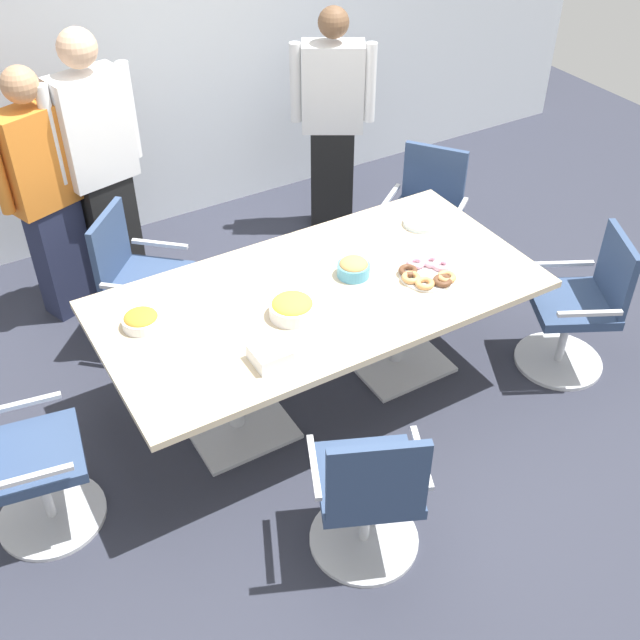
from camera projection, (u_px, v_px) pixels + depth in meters
The scene contains 17 objects.
ground_plane at pixel (320, 392), 4.69m from camera, with size 10.00×10.00×0.01m, color #2D303D.
back_wall at pixel (146, 41), 5.44m from camera, with size 8.00×0.10×2.80m, color silver.
conference_table at pixel (320, 309), 4.30m from camera, with size 2.40×1.20×0.75m.
office_chair_0 at pixel (579, 311), 4.65m from camera, with size 0.73×0.73×0.91m.
office_chair_1 at pixel (424, 222), 5.44m from camera, with size 0.75×0.75×0.91m.
office_chair_2 at pixel (141, 288), 4.83m from camera, with size 0.76×0.76×0.91m.
office_chair_3 at pixel (23, 467), 3.70m from camera, with size 0.62×0.62×0.91m.
office_chair_4 at pixel (369, 496), 3.56m from camera, with size 0.71×0.71×0.91m.
person_standing_0 at pixel (47, 194), 4.82m from camera, with size 0.60×0.35×1.68m.
person_standing_1 at pixel (100, 166), 4.92m from camera, with size 0.61×0.31×1.82m.
person_standing_2 at pixel (332, 120), 5.68m from camera, with size 0.57×0.41×1.67m.
snack_bowl_cookies at pixel (354, 268), 4.31m from camera, with size 0.18×0.18×0.11m.
snack_bowl_chips_orange at pixel (141, 320), 3.96m from camera, with size 0.20×0.20×0.08m.
snack_bowl_chips_yellow at pixel (292, 307), 4.02m from camera, with size 0.24×0.24×0.11m.
donut_platter at pixel (428, 273), 4.32m from camera, with size 0.32×0.32×0.04m.
plate_stack at pixel (421, 223), 4.75m from camera, with size 0.22×0.22×0.03m.
napkin_pile at pixel (270, 355), 3.75m from camera, with size 0.17×0.17×0.08m, color white.
Camera 1 is at (-1.73, -2.93, 3.26)m, focal length 43.73 mm.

